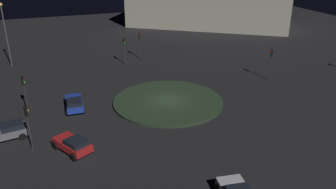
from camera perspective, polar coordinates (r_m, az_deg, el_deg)
The scene contains 12 objects.
ground_plane at distance 39.81m, azimuth 0.00°, elevation -1.27°, with size 119.20×119.20×0.00m, color black.
roundabout_island at distance 39.76m, azimuth 0.00°, elevation -1.10°, with size 12.62×12.62×0.25m, color #263823.
car_blue at distance 39.14m, azimuth -15.25°, elevation -1.40°, with size 2.09×4.07×1.42m.
car_grey at distance 35.49m, azimuth -25.34°, elevation -5.58°, with size 4.40×2.68×1.44m.
car_red at distance 31.33m, azimuth -15.42°, elevation -7.94°, with size 3.33×4.15×1.39m.
traffic_light_north at distance 54.84m, azimuth -4.71°, elevation 8.91°, with size 0.32×0.37×4.23m.
traffic_light_east at distance 47.71m, azimuth 16.61°, elevation 5.76°, with size 0.37×0.33×4.16m.
traffic_light_north_near at distance 52.33m, azimuth -7.23°, elevation 7.98°, with size 0.32×0.37×4.06m.
traffic_light_west at distance 31.77m, azimuth -22.18°, elevation -3.78°, with size 0.39×0.36×4.24m.
traffic_light_west_near at distance 40.17m, azimuth -22.75°, elevation 1.32°, with size 0.38×0.34×3.85m.
streetlamp_northwest at distance 55.48m, azimuth -25.40°, elevation 10.07°, with size 0.52×0.52×9.33m.
store_building at distance 80.38m, azimuth 6.74°, elevation 14.73°, with size 36.82×31.81×9.62m.
Camera 1 is at (-12.48, -34.00, 16.53)m, focal length 36.84 mm.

